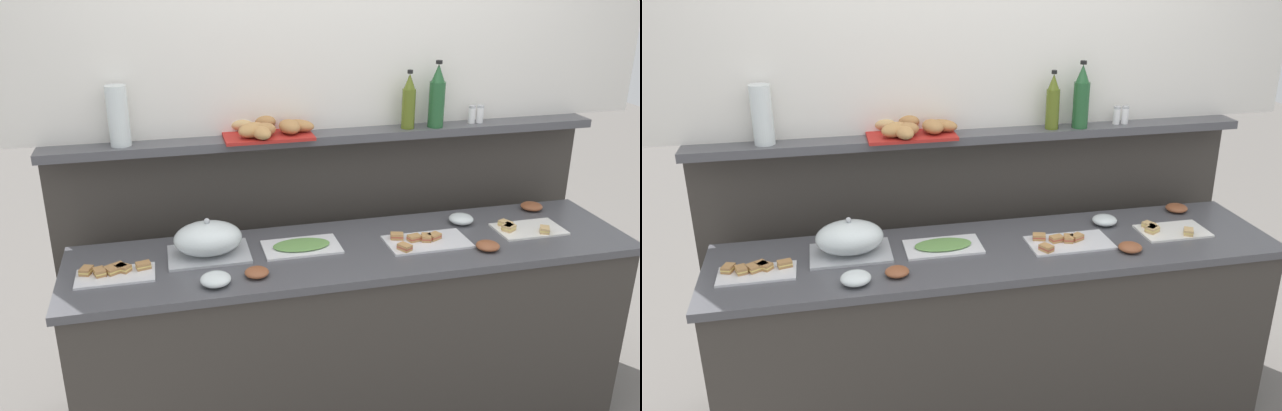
{
  "view_description": "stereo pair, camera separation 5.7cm",
  "coord_description": "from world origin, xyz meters",
  "views": [
    {
      "loc": [
        -0.77,
        -2.47,
        2.15
      ],
      "look_at": [
        -0.14,
        0.1,
        1.11
      ],
      "focal_mm": 36.74,
      "sensor_mm": 36.0,
      "label": 1
    },
    {
      "loc": [
        -0.71,
        -2.48,
        2.15
      ],
      "look_at": [
        -0.14,
        0.1,
        1.11
      ],
      "focal_mm": 36.74,
      "sensor_mm": 36.0,
      "label": 2
    }
  ],
  "objects": [
    {
      "name": "ground_plane",
      "position": [
        0.0,
        0.6,
        0.0
      ],
      "size": [
        12.0,
        12.0,
        0.0
      ],
      "primitive_type": "plane",
      "color": "slate"
    },
    {
      "name": "condiment_bowl_teal",
      "position": [
        0.97,
        0.22,
        0.96
      ],
      "size": [
        0.11,
        0.11,
        0.04
      ],
      "primitive_type": "ellipsoid",
      "color": "brown",
      "rests_on": "buffet_counter"
    },
    {
      "name": "salt_shaker",
      "position": [
        0.7,
        0.4,
        1.39
      ],
      "size": [
        0.03,
        0.03,
        0.09
      ],
      "color": "white",
      "rests_on": "back_ledge_unit"
    },
    {
      "name": "sandwich_platter_rear",
      "position": [
        0.81,
        -0.01,
        0.95
      ],
      "size": [
        0.31,
        0.19,
        0.04
      ],
      "color": "white",
      "rests_on": "buffet_counter"
    },
    {
      "name": "cold_cuts_platter",
      "position": [
        -0.24,
        0.05,
        0.95
      ],
      "size": [
        0.33,
        0.2,
        0.02
      ],
      "color": "white",
      "rests_on": "buffet_counter"
    },
    {
      "name": "water_carafe",
      "position": [
        -0.96,
        0.4,
        1.48
      ],
      "size": [
        0.09,
        0.09,
        0.26
      ],
      "primitive_type": "cylinder",
      "color": "silver",
      "rests_on": "back_ledge_unit"
    },
    {
      "name": "sandwich_platter_side",
      "position": [
        0.3,
        -0.03,
        0.95
      ],
      "size": [
        0.37,
        0.2,
        0.04
      ],
      "color": "silver",
      "rests_on": "buffet_counter"
    },
    {
      "name": "glass_bowl_medium",
      "position": [
        0.55,
        0.14,
        0.96
      ],
      "size": [
        0.12,
        0.12,
        0.05
      ],
      "color": "silver",
      "rests_on": "buffet_counter"
    },
    {
      "name": "wine_bottle_green",
      "position": [
        0.5,
        0.38,
        1.49
      ],
      "size": [
        0.08,
        0.08,
        0.32
      ],
      "color": "#23562D",
      "rests_on": "back_ledge_unit"
    },
    {
      "name": "olive_oil_bottle",
      "position": [
        0.36,
        0.39,
        1.47
      ],
      "size": [
        0.06,
        0.06,
        0.28
      ],
      "color": "#56661E",
      "rests_on": "back_ledge_unit"
    },
    {
      "name": "pepper_shaker",
      "position": [
        0.74,
        0.4,
        1.39
      ],
      "size": [
        0.03,
        0.03,
        0.09
      ],
      "color": "white",
      "rests_on": "back_ledge_unit"
    },
    {
      "name": "bread_basket",
      "position": [
        -0.31,
        0.39,
        1.39
      ],
      "size": [
        0.43,
        0.34,
        0.08
      ],
      "color": "#B2231E",
      "rests_on": "back_ledge_unit"
    },
    {
      "name": "condiment_bowl_dark",
      "position": [
        0.54,
        -0.15,
        0.95
      ],
      "size": [
        0.1,
        0.1,
        0.04
      ],
      "primitive_type": "ellipsoid",
      "color": "brown",
      "rests_on": "buffet_counter"
    },
    {
      "name": "buffet_counter",
      "position": [
        0.0,
        0.0,
        0.47
      ],
      "size": [
        2.47,
        0.61,
        0.94
      ],
      "color": "#3D3833",
      "rests_on": "ground_plane"
    },
    {
      "name": "sandwich_platter_front",
      "position": [
        -1.01,
        -0.03,
        0.95
      ],
      "size": [
        0.3,
        0.16,
        0.04
      ],
      "color": "silver",
      "rests_on": "buffet_counter"
    },
    {
      "name": "glass_bowl_large",
      "position": [
        -0.63,
        -0.2,
        0.96
      ],
      "size": [
        0.12,
        0.12,
        0.05
      ],
      "color": "silver",
      "rests_on": "buffet_counter"
    },
    {
      "name": "serving_cloche",
      "position": [
        -0.63,
        0.07,
        1.01
      ],
      "size": [
        0.34,
        0.24,
        0.17
      ],
      "color": "#B7BABF",
      "rests_on": "buffet_counter"
    },
    {
      "name": "condiment_bowl_red",
      "position": [
        -0.46,
        -0.16,
        0.95
      ],
      "size": [
        0.1,
        0.1,
        0.03
      ],
      "primitive_type": "ellipsoid",
      "color": "brown",
      "rests_on": "buffet_counter"
    },
    {
      "name": "back_ledge_unit",
      "position": [
        0.0,
        0.48,
        0.71
      ],
      "size": [
        2.63,
        0.22,
        1.35
      ],
      "color": "#3D3833",
      "rests_on": "ground_plane"
    }
  ]
}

